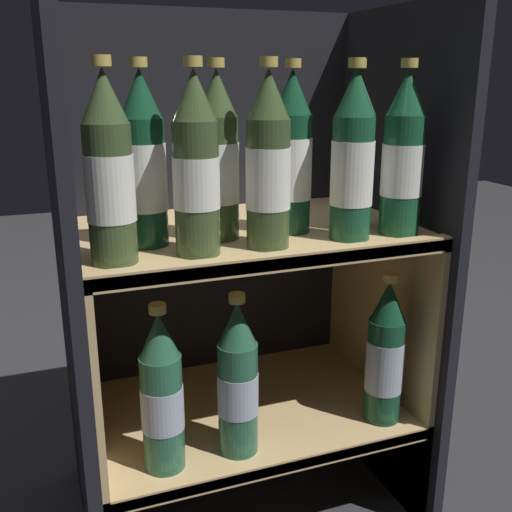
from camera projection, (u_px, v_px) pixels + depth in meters
name	position (u px, v px, depth m)	size (l,w,h in m)	color
fridge_back_wall	(213.00, 248.00, 1.22)	(0.61, 0.02, 0.91)	black
fridge_side_left	(70.00, 299.00, 0.95)	(0.02, 0.41, 0.91)	black
fridge_side_right	(390.00, 260.00, 1.15)	(0.02, 0.41, 0.91)	black
shelf_lower	(247.00, 426.00, 1.12)	(0.57, 0.37, 0.21)	tan
shelf_upper	(246.00, 313.00, 1.06)	(0.57, 0.37, 0.55)	tan
bottle_upper_front_0	(109.00, 175.00, 0.80)	(0.07, 0.07, 0.27)	#384C28
bottle_upper_front_1	(196.00, 169.00, 0.84)	(0.07, 0.07, 0.27)	#384C28
bottle_upper_front_2	(268.00, 166.00, 0.87)	(0.07, 0.07, 0.27)	#384C28
bottle_upper_front_3	(352.00, 162.00, 0.92)	(0.07, 0.07, 0.27)	#194C2D
bottle_upper_front_4	(403.00, 158.00, 0.95)	(0.07, 0.07, 0.27)	#194C2D
bottle_upper_back_0	(144.00, 165.00, 0.88)	(0.07, 0.07, 0.27)	#144228
bottle_upper_back_1	(218.00, 161.00, 0.92)	(0.07, 0.07, 0.27)	#384C28
bottle_upper_back_2	(291.00, 158.00, 0.96)	(0.07, 0.07, 0.27)	#144228
bottle_upper_back_3	(354.00, 154.00, 1.00)	(0.07, 0.07, 0.27)	#285B42
bottle_lower_front_0	(162.00, 396.00, 0.91)	(0.07, 0.07, 0.27)	#285B42
bottle_lower_front_1	(238.00, 382.00, 0.95)	(0.07, 0.07, 0.27)	#285B42
bottle_lower_front_2	(385.00, 356.00, 1.05)	(0.07, 0.07, 0.27)	#144228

